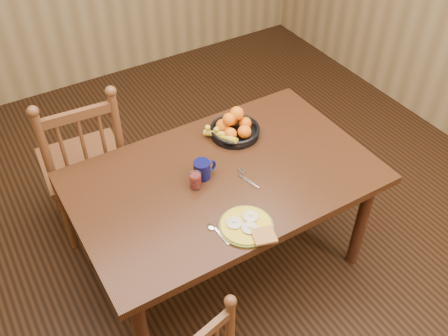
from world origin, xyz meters
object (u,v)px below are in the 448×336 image
breakfast_plate (247,226)px  coffee_mug (203,169)px  dining_table (224,186)px  fruit_bowl (234,128)px  chair_far (85,163)px

breakfast_plate → coffee_mug: bearing=90.6°
dining_table → fruit_bowl: fruit_bowl is taller
dining_table → chair_far: size_ratio=1.47×
dining_table → coffee_mug: (-0.10, 0.05, 0.14)m
chair_far → fruit_bowl: size_ratio=3.36×
dining_table → breakfast_plate: bearing=-104.5°
coffee_mug → fruit_bowl: bearing=33.7°
dining_table → coffee_mug: size_ratio=11.95×
dining_table → coffee_mug: coffee_mug is taller
dining_table → breakfast_plate: (-0.10, -0.37, 0.10)m
breakfast_plate → coffee_mug: coffee_mug is taller
chair_far → dining_table: bearing=131.3°
chair_far → fruit_bowl: bearing=153.2°
breakfast_plate → fruit_bowl: (0.32, 0.64, 0.04)m
chair_far → coffee_mug: chair_far is taller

